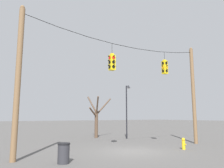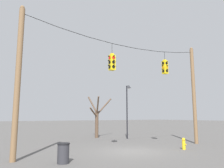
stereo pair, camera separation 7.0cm
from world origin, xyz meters
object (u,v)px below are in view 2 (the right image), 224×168
Objects in this scene: utility_pole_right at (194,94)px; trash_bin at (63,153)px; utility_pole_left at (18,80)px; street_lamp at (128,104)px; bare_tree at (97,117)px; traffic_light_near_right_pole at (112,62)px; fire_hydrant at (184,144)px; traffic_light_near_left_pole at (165,67)px.

utility_pole_right is 8.61× the size of trash_bin.
utility_pole_left reaches higher than street_lamp.
utility_pole_right is at bearing -62.37° from bare_tree.
utility_pole_right is at bearing -66.79° from street_lamp.
traffic_light_near_right_pole reaches higher than fire_hydrant.
bare_tree is 5.66× the size of fire_hydrant.
trash_bin is (-9.03, -7.44, -2.90)m from street_lamp.
utility_pole_left is 1.53× the size of street_lamp.
traffic_light_near_left_pole reaches higher than trash_bin.
trash_bin is at bearing -39.90° from utility_pole_left.
fire_hydrant is at bearing -83.71° from bare_tree.
street_lamp is at bearing 83.39° from traffic_light_near_left_pole.
bare_tree is at bearing 55.16° from trash_bin.
utility_pole_left is 12.53m from bare_tree.
traffic_light_near_right_pole is at bearing -0.00° from utility_pole_left.
traffic_light_near_left_pole is at bearing -81.39° from bare_tree.
traffic_light_near_right_pole is at bearing 160.62° from fire_hydrant.
traffic_light_near_right_pole is at bearing -111.88° from bare_tree.
traffic_light_near_right_pole is 2.37× the size of fire_hydrant.
fire_hydrant is at bearing -96.27° from traffic_light_near_left_pole.
utility_pole_right is 5.16m from fire_hydrant.
street_lamp reaches higher than fire_hydrant.
utility_pole_left is 5.79m from traffic_light_near_right_pole.
fire_hydrant is 8.18m from trash_bin.
traffic_light_near_right_pole is (-7.90, -0.00, 1.64)m from utility_pole_right.
traffic_light_near_right_pole is 4.73m from traffic_light_near_left_pole.
traffic_light_near_right_pole is 0.34× the size of street_lamp.
utility_pole_left is 4.66× the size of traffic_light_near_left_pole.
trash_bin is (-7.06, -10.15, -1.64)m from bare_tree.
utility_pole_left is 10.83m from fire_hydrant.
utility_pole_right reaches higher than fire_hydrant.
street_lamp is 12.06m from trash_bin.
traffic_light_near_left_pole is 2.27× the size of fire_hydrant.
bare_tree is at bearing 96.29° from fire_hydrant.
street_lamp is 8.05m from fire_hydrant.
traffic_light_near_left_pole reaches higher than traffic_light_near_right_pole.
utility_pole_right is 1.86× the size of bare_tree.
utility_pole_right is 4.66× the size of traffic_light_near_left_pole.
utility_pole_right is 8.07m from traffic_light_near_right_pole.
utility_pole_right is (13.45, 0.00, 0.00)m from utility_pole_left.
trash_bin is at bearing -169.11° from traffic_light_near_left_pole.
street_lamp reaches higher than bare_tree.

